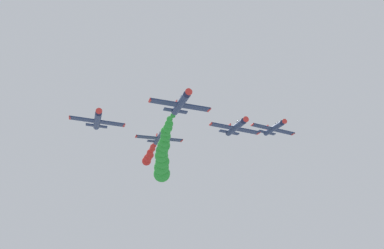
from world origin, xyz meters
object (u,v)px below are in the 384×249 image
object	(u,v)px
airplane_lead	(181,103)
airplane_right_outer	(274,128)
airplane_left_outer	(160,137)
airplane_left_inner	(236,127)
airplane_right_inner	(97,120)

from	to	relation	value
airplane_lead	airplane_right_outer	bearing A→B (deg)	-136.62
airplane_lead	airplane_left_outer	distance (m)	24.49
airplane_left_inner	airplane_right_inner	xyz separation A→B (m)	(24.87, 0.36, -0.30)
airplane_lead	airplane_left_inner	xyz separation A→B (m)	(-13.05, -13.11, 0.41)
airplane_left_outer	airplane_right_outer	distance (m)	24.35
airplane_left_inner	airplane_lead	bearing A→B (deg)	45.14
airplane_left_inner	airplane_right_outer	distance (m)	16.20
airplane_right_outer	airplane_left_outer	bearing A→B (deg)	-2.06
airplane_left_outer	airplane_right_inner	bearing A→B (deg)	42.78
airplane_right_inner	airplane_right_outer	size ratio (longest dim) A/B	1.00
airplane_right_inner	airplane_lead	bearing A→B (deg)	132.85
airplane_lead	airplane_left_inner	distance (m)	18.50
airplane_left_inner	airplane_right_inner	bearing A→B (deg)	0.84
airplane_lead	airplane_right_inner	xyz separation A→B (m)	(11.83, -12.75, 0.10)
airplane_lead	airplane_right_outer	size ratio (longest dim) A/B	1.00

